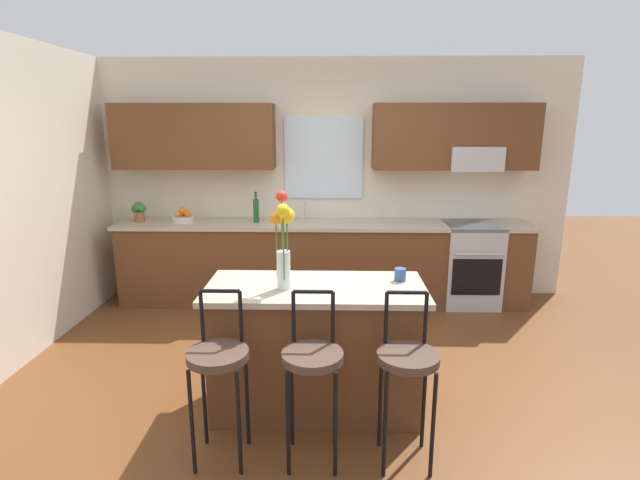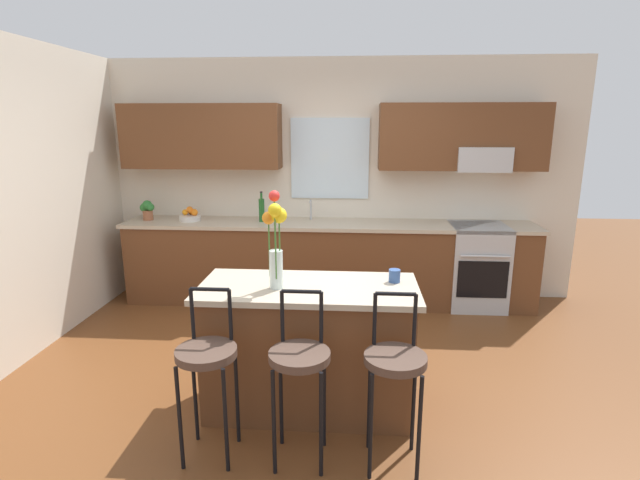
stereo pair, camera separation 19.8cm
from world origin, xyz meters
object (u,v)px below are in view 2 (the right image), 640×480
object	(u,v)px
oven_range	(476,266)
fruit_bowl_oranges	(190,216)
bar_stool_far	(395,367)
bar_stool_middle	(300,363)
flower_vase	(276,238)
mug_ceramic	(394,276)
kitchen_island	(309,347)
potted_plant_small	(147,209)
bar_stool_near	(207,360)
bottle_olive_oil	(262,209)

from	to	relation	value
oven_range	fruit_bowl_oranges	distance (m)	3.25
bar_stool_far	bar_stool_middle	bearing A→B (deg)	180.00
flower_vase	mug_ceramic	world-z (taller)	flower_vase
kitchen_island	bar_stool_far	distance (m)	0.80
potted_plant_small	bar_stool_near	bearing A→B (deg)	-60.94
mug_ceramic	bottle_olive_oil	size ratio (longest dim) A/B	0.27
mug_ceramic	flower_vase	bearing A→B (deg)	-166.87
bar_stool_middle	kitchen_island	bearing A→B (deg)	90.00
bar_stool_middle	fruit_bowl_oranges	size ratio (longest dim) A/B	4.34
fruit_bowl_oranges	potted_plant_small	xyz separation A→B (m)	(-0.49, -0.00, 0.07)
fruit_bowl_oranges	bar_stool_near	bearing A→B (deg)	-69.61
bar_stool_far	bottle_olive_oil	size ratio (longest dim) A/B	3.08
oven_range	bar_stool_far	bearing A→B (deg)	-112.59
mug_ceramic	oven_range	bearing A→B (deg)	61.75
bar_stool_near	fruit_bowl_oranges	xyz separation A→B (m)	(-1.00, 2.69, 0.34)
bar_stool_middle	potted_plant_small	size ratio (longest dim) A/B	4.63
bar_stool_near	bar_stool_far	bearing A→B (deg)	0.00
kitchen_island	flower_vase	world-z (taller)	flower_vase
bar_stool_far	potted_plant_small	size ratio (longest dim) A/B	4.63
oven_range	bar_stool_far	size ratio (longest dim) A/B	0.88
bottle_olive_oil	oven_range	bearing A→B (deg)	-0.59
bar_stool_near	bar_stool_far	world-z (taller)	same
flower_vase	fruit_bowl_oranges	size ratio (longest dim) A/B	2.71
bar_stool_near	flower_vase	world-z (taller)	flower_vase
bar_stool_near	bottle_olive_oil	size ratio (longest dim) A/B	3.08
mug_ceramic	potted_plant_small	xyz separation A→B (m)	(-2.63, 2.01, 0.08)
fruit_bowl_oranges	potted_plant_small	distance (m)	0.50
kitchen_island	bar_stool_near	xyz separation A→B (m)	(-0.55, -0.55, 0.17)
kitchen_island	bar_stool_near	size ratio (longest dim) A/B	1.43
kitchen_island	fruit_bowl_oranges	xyz separation A→B (m)	(-1.55, 2.14, 0.51)
mug_ceramic	potted_plant_small	size ratio (longest dim) A/B	0.40
fruit_bowl_oranges	bottle_olive_oil	world-z (taller)	bottle_olive_oil
kitchen_island	bar_stool_near	bearing A→B (deg)	-134.88
oven_range	potted_plant_small	size ratio (longest dim) A/B	4.09
bar_stool_far	flower_vase	xyz separation A→B (m)	(-0.76, 0.48, 0.63)
bar_stool_far	kitchen_island	bearing A→B (deg)	134.88
oven_range	potted_plant_small	xyz separation A→B (m)	(-3.70, 0.03, 0.59)
kitchen_island	bar_stool_far	xyz separation A→B (m)	(0.55, -0.55, 0.17)
bar_stool_middle	mug_ceramic	size ratio (longest dim) A/B	11.58
bar_stool_near	flower_vase	size ratio (longest dim) A/B	1.60
bottle_olive_oil	potted_plant_small	bearing A→B (deg)	179.97
fruit_bowl_oranges	bar_stool_far	bearing A→B (deg)	-52.01
oven_range	mug_ceramic	xyz separation A→B (m)	(-1.07, -1.99, 0.51)
mug_ceramic	bottle_olive_oil	distance (m)	2.41
bar_stool_middle	potted_plant_small	distance (m)	3.40
mug_ceramic	potted_plant_small	distance (m)	3.31
kitchen_island	bottle_olive_oil	size ratio (longest dim) A/B	4.40
bar_stool_far	mug_ceramic	distance (m)	0.75
bar_stool_far	bar_stool_near	bearing A→B (deg)	180.00
flower_vase	kitchen_island	bearing A→B (deg)	18.03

